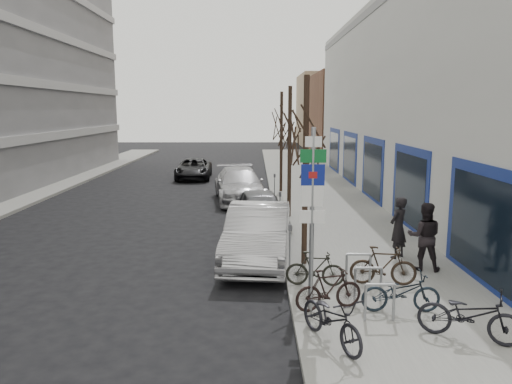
{
  "coord_description": "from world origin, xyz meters",
  "views": [
    {
      "loc": [
        1.18,
        -10.45,
        4.56
      ],
      "look_at": [
        1.21,
        5.0,
        2.0
      ],
      "focal_mm": 35.0,
      "sensor_mm": 36.0,
      "label": 1
    }
  ],
  "objects_px": {
    "parked_car_front": "(258,234)",
    "parked_car_mid": "(261,209)",
    "bike_near_right": "(329,289)",
    "parked_car_back": "(239,185)",
    "highway_sign_pole": "(312,209)",
    "tree_mid": "(290,121)",
    "lane_car": "(194,169)",
    "pedestrian_far": "(424,236)",
    "tree_near": "(306,126)",
    "bike_mid_inner": "(315,268)",
    "bike_near_left": "(332,315)",
    "bike_rack": "(368,280)",
    "bike_far_curb": "(470,311)",
    "meter_mid": "(280,205)",
    "meter_back": "(275,184)",
    "meter_front": "(290,242)",
    "bike_mid_curb": "(401,289)",
    "bike_far_inner": "(383,265)",
    "pedestrian_near": "(398,228)",
    "tree_far": "(281,118)"
  },
  "relations": [
    {
      "from": "tree_near",
      "to": "bike_mid_inner",
      "type": "xyz_separation_m",
      "value": [
        0.1,
        -1.87,
        -3.5
      ]
    },
    {
      "from": "bike_near_right",
      "to": "bike_near_left",
      "type": "bearing_deg",
      "value": 157.39
    },
    {
      "from": "bike_rack",
      "to": "meter_mid",
      "type": "bearing_deg",
      "value": 101.8
    },
    {
      "from": "tree_near",
      "to": "lane_car",
      "type": "relative_size",
      "value": 1.14
    },
    {
      "from": "tree_near",
      "to": "meter_front",
      "type": "xyz_separation_m",
      "value": [
        -0.45,
        -0.5,
        -3.19
      ]
    },
    {
      "from": "bike_near_right",
      "to": "parked_car_mid",
      "type": "relative_size",
      "value": 0.36
    },
    {
      "from": "meter_front",
      "to": "meter_mid",
      "type": "distance_m",
      "value": 5.5
    },
    {
      "from": "lane_car",
      "to": "parked_car_back",
      "type": "bearing_deg",
      "value": -70.45
    },
    {
      "from": "bike_mid_curb",
      "to": "pedestrian_near",
      "type": "distance_m",
      "value": 4.23
    },
    {
      "from": "tree_near",
      "to": "lane_car",
      "type": "distance_m",
      "value": 20.1
    },
    {
      "from": "meter_back",
      "to": "bike_mid_curb",
      "type": "xyz_separation_m",
      "value": [
        2.23,
        -14.02,
        -0.24
      ]
    },
    {
      "from": "bike_rack",
      "to": "parked_car_back",
      "type": "height_order",
      "value": "parked_car_back"
    },
    {
      "from": "meter_front",
      "to": "pedestrian_near",
      "type": "distance_m",
      "value": 3.48
    },
    {
      "from": "pedestrian_far",
      "to": "highway_sign_pole",
      "type": "bearing_deg",
      "value": 54.18
    },
    {
      "from": "highway_sign_pole",
      "to": "pedestrian_near",
      "type": "relative_size",
      "value": 2.26
    },
    {
      "from": "bike_far_curb",
      "to": "pedestrian_near",
      "type": "height_order",
      "value": "pedestrian_near"
    },
    {
      "from": "parked_car_front",
      "to": "bike_far_curb",
      "type": "bearing_deg",
      "value": -48.83
    },
    {
      "from": "bike_mid_curb",
      "to": "parked_car_front",
      "type": "distance_m",
      "value": 5.2
    },
    {
      "from": "tree_mid",
      "to": "meter_back",
      "type": "relative_size",
      "value": 4.33
    },
    {
      "from": "lane_car",
      "to": "meter_front",
      "type": "bearing_deg",
      "value": -77.65
    },
    {
      "from": "highway_sign_pole",
      "to": "parked_car_front",
      "type": "relative_size",
      "value": 0.81
    },
    {
      "from": "tree_near",
      "to": "bike_near_left",
      "type": "xyz_separation_m",
      "value": [
        0.03,
        -5.03,
        -3.37
      ]
    },
    {
      "from": "tree_near",
      "to": "bike_near_right",
      "type": "bearing_deg",
      "value": -86.39
    },
    {
      "from": "highway_sign_pole",
      "to": "bike_near_left",
      "type": "bearing_deg",
      "value": -81.3
    },
    {
      "from": "bike_rack",
      "to": "meter_back",
      "type": "height_order",
      "value": "meter_back"
    },
    {
      "from": "tree_far",
      "to": "lane_car",
      "type": "xyz_separation_m",
      "value": [
        -5.49,
        6.02,
        -3.43
      ]
    },
    {
      "from": "tree_far",
      "to": "bike_near_right",
      "type": "xyz_separation_m",
      "value": [
        0.22,
        -16.41,
        -3.47
      ]
    },
    {
      "from": "parked_car_front",
      "to": "parked_car_mid",
      "type": "distance_m",
      "value": 4.28
    },
    {
      "from": "bike_far_inner",
      "to": "pedestrian_far",
      "type": "relative_size",
      "value": 0.88
    },
    {
      "from": "bike_near_right",
      "to": "parked_car_back",
      "type": "height_order",
      "value": "parked_car_back"
    },
    {
      "from": "parked_car_mid",
      "to": "pedestrian_near",
      "type": "height_order",
      "value": "pedestrian_near"
    },
    {
      "from": "bike_rack",
      "to": "bike_mid_inner",
      "type": "relative_size",
      "value": 1.51
    },
    {
      "from": "tree_near",
      "to": "tree_mid",
      "type": "height_order",
      "value": "same"
    },
    {
      "from": "highway_sign_pole",
      "to": "tree_mid",
      "type": "height_order",
      "value": "tree_mid"
    },
    {
      "from": "tree_near",
      "to": "meter_back",
      "type": "distance_m",
      "value": 10.98
    },
    {
      "from": "bike_far_inner",
      "to": "parked_car_back",
      "type": "xyz_separation_m",
      "value": [
        -4.03,
        12.54,
        0.16
      ]
    },
    {
      "from": "bike_rack",
      "to": "parked_car_front",
      "type": "distance_m",
      "value": 4.36
    },
    {
      "from": "bike_far_curb",
      "to": "lane_car",
      "type": "height_order",
      "value": "lane_car"
    },
    {
      "from": "parked_car_mid",
      "to": "lane_car",
      "type": "height_order",
      "value": "parked_car_mid"
    },
    {
      "from": "pedestrian_far",
      "to": "bike_near_right",
      "type": "bearing_deg",
      "value": 56.85
    },
    {
      "from": "meter_back",
      "to": "bike_mid_inner",
      "type": "relative_size",
      "value": 0.85
    },
    {
      "from": "highway_sign_pole",
      "to": "meter_back",
      "type": "xyz_separation_m",
      "value": [
        -0.25,
        14.01,
        -1.54
      ]
    },
    {
      "from": "bike_near_right",
      "to": "parked_car_mid",
      "type": "height_order",
      "value": "parked_car_mid"
    },
    {
      "from": "tree_mid",
      "to": "parked_car_back",
      "type": "distance_m",
      "value": 5.79
    },
    {
      "from": "parked_car_back",
      "to": "pedestrian_near",
      "type": "distance_m",
      "value": 11.37
    },
    {
      "from": "meter_back",
      "to": "bike_far_inner",
      "type": "bearing_deg",
      "value": -79.51
    },
    {
      "from": "tree_near",
      "to": "bike_mid_curb",
      "type": "distance_m",
      "value": 5.22
    },
    {
      "from": "bike_near_right",
      "to": "bike_mid_inner",
      "type": "xyz_separation_m",
      "value": [
        -0.12,
        1.54,
        -0.03
      ]
    },
    {
      "from": "tree_near",
      "to": "meter_back",
      "type": "bearing_deg",
      "value": 92.45
    },
    {
      "from": "tree_mid",
      "to": "bike_mid_inner",
      "type": "bearing_deg",
      "value": -89.35
    }
  ]
}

